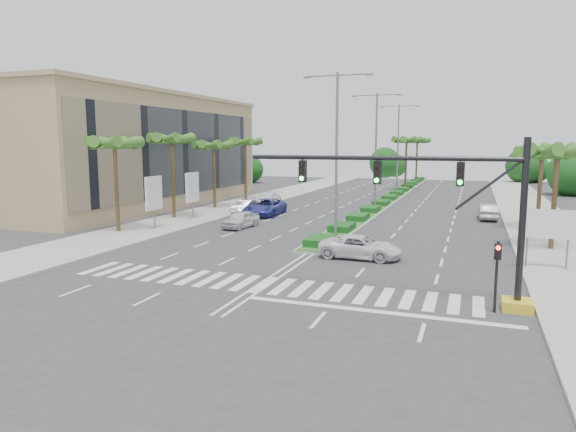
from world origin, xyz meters
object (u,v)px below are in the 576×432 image
Objects in this scene: car_parked_b at (245,207)px; car_parked_c at (266,207)px; car_crossing at (360,247)px; car_parked_a at (241,219)px; car_parked_d at (266,200)px; car_right at (488,212)px.

car_parked_c is at bearing -10.46° from car_parked_b.
car_parked_c is 19.99m from car_crossing.
car_parked_b is at bearing 166.50° from car_parked_c.
car_parked_a is at bearing -86.20° from car_parked_c.
car_parked_a is 14.09m from car_parked_d.
car_parked_b is 0.83× the size of car_crossing.
car_parked_a is at bearing -78.50° from car_parked_d.
car_parked_a is at bearing 56.67° from car_crossing.
car_parked_d is at bearing 90.70° from car_parked_b.
car_crossing is at bearing -53.37° from car_parked_c.
car_parked_c is at bearing 9.24° from car_right.
car_parked_a is 14.17m from car_crossing.
car_parked_b is 2.53m from car_parked_c.
car_crossing is (12.57, -15.54, -0.11)m from car_parked_c.
car_crossing is (15.05, -16.03, 0.01)m from car_parked_b.
car_crossing reaches higher than car_parked_b.
car_parked_a is 7.66m from car_parked_c.
car_parked_c reaches higher than car_parked_a.
car_parked_d is 1.25× the size of car_right.
car_crossing is at bearing 65.90° from car_right.
car_parked_c is (-0.82, 7.62, 0.11)m from car_parked_a.
car_parked_d is (-2.48, 6.08, -0.01)m from car_parked_c.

